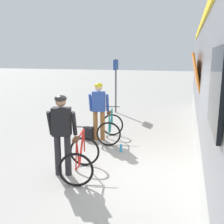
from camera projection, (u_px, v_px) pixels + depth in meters
The scene contains 9 objects.
ground_plane at pixel (122, 176), 5.71m from camera, with size 80.00×80.00×0.00m, color #A09E99.
cyclist_near_in_blue at pixel (99, 106), 7.98m from camera, with size 0.65×0.38×1.76m.
cyclist_far_in_dark at pixel (62, 128), 5.57m from camera, with size 0.65×0.39×1.76m.
bicycle_near_teal at pixel (111, 128), 8.02m from camera, with size 0.88×1.18×0.99m.
bicycle_far_red at pixel (80, 158), 5.66m from camera, with size 0.92×1.20×0.99m.
backpack_on_platform at pixel (89, 133), 8.13m from camera, with size 0.28×0.18×0.40m, color black.
water_bottle_near_the_bikes at pixel (121, 148), 7.11m from camera, with size 0.07×0.07×0.21m, color #338CCC.
water_bottle_by_the_backpack at pixel (82, 135), 8.21m from camera, with size 0.07×0.07×0.23m, color silver.
platform_sign_post at pixel (116, 77), 11.74m from camera, with size 0.08×0.70×2.40m.
Camera 1 is at (1.25, -5.14, 2.57)m, focal length 42.25 mm.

